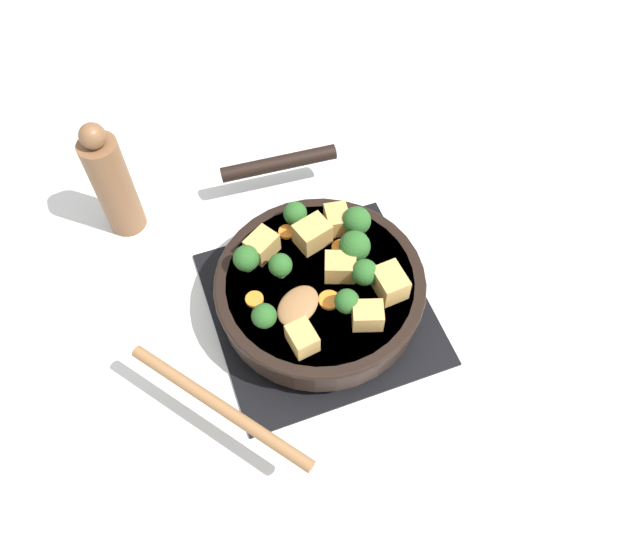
{
  "coord_description": "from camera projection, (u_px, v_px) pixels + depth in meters",
  "views": [
    {
      "loc": [
        0.16,
        0.43,
        0.8
      ],
      "look_at": [
        0.0,
        0.0,
        0.08
      ],
      "focal_mm": 35.0,
      "sensor_mm": 36.0,
      "label": 1
    }
  ],
  "objects": [
    {
      "name": "tofu_cube_west_chunk",
      "position": [
        262.0,
        245.0,
        0.87
      ],
      "size": [
        0.05,
        0.05,
        0.03
      ],
      "primitive_type": "cube",
      "rotation": [
        0.0,
        0.0,
        3.69
      ],
      "color": "tan",
      "rests_on": "skillet_pan"
    },
    {
      "name": "skillet_pan",
      "position": [
        319.0,
        287.0,
        0.88
      ],
      "size": [
        0.3,
        0.4,
        0.05
      ],
      "color": "black",
      "rests_on": "front_burner_grate"
    },
    {
      "name": "tofu_cube_east_chunk",
      "position": [
        368.0,
        315.0,
        0.81
      ],
      "size": [
        0.05,
        0.04,
        0.03
      ],
      "primitive_type": "cube",
      "rotation": [
        0.0,
        0.0,
        2.82
      ],
      "color": "tan",
      "rests_on": "skillet_pan"
    },
    {
      "name": "broccoli_floret_small_inner",
      "position": [
        246.0,
        259.0,
        0.85
      ],
      "size": [
        0.04,
        0.04,
        0.04
      ],
      "color": "#709956",
      "rests_on": "skillet_pan"
    },
    {
      "name": "broccoli_floret_west_rim",
      "position": [
        356.0,
        221.0,
        0.88
      ],
      "size": [
        0.04,
        0.04,
        0.05
      ],
      "color": "#709956",
      "rests_on": "skillet_pan"
    },
    {
      "name": "tofu_cube_center_large",
      "position": [
        302.0,
        338.0,
        0.79
      ],
      "size": [
        0.04,
        0.04,
        0.03
      ],
      "primitive_type": "cube",
      "rotation": [
        0.0,
        0.0,
        1.72
      ],
      "color": "tan",
      "rests_on": "skillet_pan"
    },
    {
      "name": "tofu_cube_front_piece",
      "position": [
        390.0,
        283.0,
        0.83
      ],
      "size": [
        0.04,
        0.05,
        0.04
      ],
      "primitive_type": "cube",
      "rotation": [
        0.0,
        0.0,
        1.65
      ],
      "color": "tan",
      "rests_on": "skillet_pan"
    },
    {
      "name": "carrot_slice_edge_slice",
      "position": [
        332.0,
        299.0,
        0.84
      ],
      "size": [
        0.03,
        0.03,
        0.01
      ],
      "primitive_type": "cylinder",
      "color": "orange",
      "rests_on": "skillet_pan"
    },
    {
      "name": "tofu_cube_back_piece",
      "position": [
        341.0,
        270.0,
        0.85
      ],
      "size": [
        0.05,
        0.05,
        0.03
      ],
      "primitive_type": "cube",
      "rotation": [
        0.0,
        0.0,
        2.77
      ],
      "color": "tan",
      "rests_on": "skillet_pan"
    },
    {
      "name": "broccoli_floret_near_spoon",
      "position": [
        347.0,
        302.0,
        0.81
      ],
      "size": [
        0.03,
        0.03,
        0.04
      ],
      "color": "#709956",
      "rests_on": "skillet_pan"
    },
    {
      "name": "wooden_spoon",
      "position": [
        253.0,
        364.0,
        0.78
      ],
      "size": [
        0.26,
        0.25,
        0.02
      ],
      "color": "olive",
      "rests_on": "skillet_pan"
    },
    {
      "name": "carrot_slice_under_broccoli",
      "position": [
        255.0,
        302.0,
        0.84
      ],
      "size": [
        0.02,
        0.02,
        0.01
      ],
      "primitive_type": "cylinder",
      "color": "orange",
      "rests_on": "skillet_pan"
    },
    {
      "name": "carrot_slice_near_center",
      "position": [
        341.0,
        248.0,
        0.89
      ],
      "size": [
        0.03,
        0.03,
        0.01
      ],
      "primitive_type": "cylinder",
      "color": "orange",
      "rests_on": "skillet_pan"
    },
    {
      "name": "broccoli_floret_mid_floret",
      "position": [
        264.0,
        316.0,
        0.8
      ],
      "size": [
        0.03,
        0.03,
        0.04
      ],
      "color": "#709956",
      "rests_on": "skillet_pan"
    },
    {
      "name": "broccoli_floret_center_top",
      "position": [
        280.0,
        265.0,
        0.84
      ],
      "size": [
        0.03,
        0.03,
        0.04
      ],
      "color": "#709956",
      "rests_on": "skillet_pan"
    },
    {
      "name": "broccoli_floret_north_edge",
      "position": [
        355.0,
        246.0,
        0.86
      ],
      "size": [
        0.04,
        0.04,
        0.05
      ],
      "color": "#709956",
      "rests_on": "skillet_pan"
    },
    {
      "name": "front_burner_grate",
      "position": [
        320.0,
        304.0,
        0.92
      ],
      "size": [
        0.31,
        0.31,
        0.03
      ],
      "color": "black",
      "rests_on": "ground_plane"
    },
    {
      "name": "ground_plane",
      "position": [
        320.0,
        308.0,
        0.93
      ],
      "size": [
        2.4,
        2.4,
        0.0
      ],
      "primitive_type": "plane",
      "color": "silver"
    },
    {
      "name": "pepper_mill",
      "position": [
        112.0,
        183.0,
        0.93
      ],
      "size": [
        0.06,
        0.06,
        0.21
      ],
      "color": "brown",
      "rests_on": "ground_plane"
    },
    {
      "name": "carrot_slice_orange_thin",
      "position": [
        287.0,
        232.0,
        0.9
      ],
      "size": [
        0.02,
        0.02,
        0.01
      ],
      "primitive_type": "cylinder",
      "color": "orange",
      "rests_on": "skillet_pan"
    },
    {
      "name": "tofu_cube_mid_small",
      "position": [
        337.0,
        220.0,
        0.9
      ],
      "size": [
        0.04,
        0.04,
        0.03
      ],
      "primitive_type": "cube",
      "rotation": [
        0.0,
        0.0,
        1.42
      ],
      "color": "tan",
      "rests_on": "skillet_pan"
    },
    {
      "name": "broccoli_floret_south_cluster",
      "position": [
        297.0,
        213.0,
        0.89
      ],
      "size": [
        0.03,
        0.03,
        0.04
      ],
      "color": "#709956",
      "rests_on": "skillet_pan"
    },
    {
      "name": "tofu_cube_near_handle",
      "position": [
        312.0,
        234.0,
        0.88
      ],
      "size": [
        0.05,
        0.05,
        0.04
      ],
      "primitive_type": "cube",
      "rotation": [
        0.0,
        0.0,
        3.43
      ],
      "color": "tan",
      "rests_on": "skillet_pan"
    },
    {
      "name": "broccoli_floret_east_rim",
      "position": [
        365.0,
        273.0,
        0.84
      ],
      "size": [
        0.04,
        0.04,
        0.04
      ],
      "color": "#709956",
      "rests_on": "skillet_pan"
    }
  ]
}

